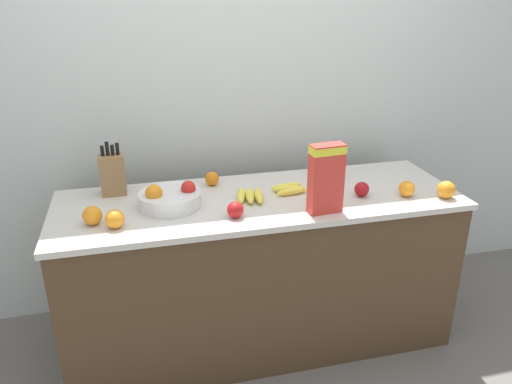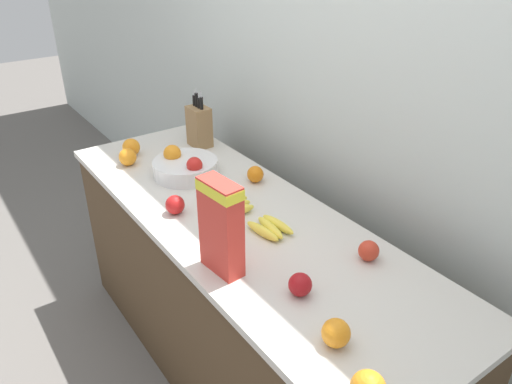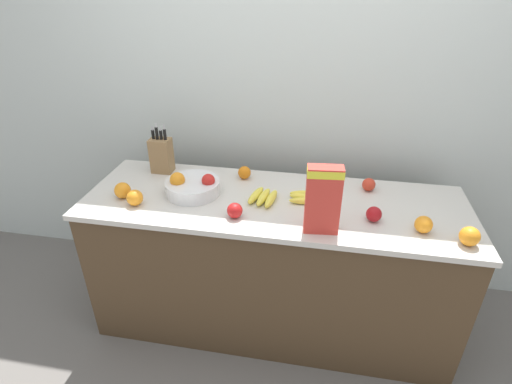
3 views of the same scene
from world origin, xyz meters
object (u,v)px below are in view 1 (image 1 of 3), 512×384
object	(u,v)px
knife_block	(113,174)
orange_by_cereal	(115,219)
banana_bunch_left	(250,196)
banana_bunch_right	(289,189)
apple_middle	(337,169)
orange_mid_right	(446,190)
orange_back_center	(92,215)
apple_front	(235,210)
apple_leftmost	(362,189)
cereal_box	(326,176)
orange_front_center	(407,189)
fruit_bowl	(170,199)
orange_mid_left	(212,179)

from	to	relation	value
knife_block	orange_by_cereal	size ratio (longest dim) A/B	3.59
banana_bunch_left	banana_bunch_right	xyz separation A→B (m)	(0.22, 0.04, -0.00)
apple_middle	orange_mid_right	bearing A→B (deg)	-46.76
orange_back_center	apple_front	bearing A→B (deg)	-7.41
banana_bunch_right	apple_front	world-z (taller)	apple_front
apple_leftmost	apple_front	distance (m)	0.68
cereal_box	apple_leftmost	distance (m)	0.32
banana_bunch_left	orange_back_center	distance (m)	0.76
orange_back_center	orange_front_center	bearing A→B (deg)	-1.80
banana_bunch_left	apple_middle	size ratio (longest dim) A/B	2.88
knife_block	apple_leftmost	xyz separation A→B (m)	(1.22, -0.34, -0.07)
cereal_box	banana_bunch_left	bearing A→B (deg)	138.45
orange_mid_right	fruit_bowl	bearing A→B (deg)	170.61
knife_block	fruit_bowl	bearing A→B (deg)	-41.39
apple_leftmost	knife_block	bearing A→B (deg)	164.64
knife_block	apple_front	bearing A→B (deg)	-37.90
orange_back_center	orange_mid_left	world-z (taller)	orange_back_center
apple_middle	fruit_bowl	bearing A→B (deg)	-167.60
orange_front_center	orange_mid_right	bearing A→B (deg)	-20.00
fruit_bowl	orange_back_center	distance (m)	0.37
orange_by_cereal	orange_mid_left	distance (m)	0.64
apple_middle	orange_by_cereal	world-z (taller)	orange_by_cereal
apple_leftmost	cereal_box	bearing A→B (deg)	-152.60
knife_block	cereal_box	world-z (taller)	cereal_box
orange_mid_right	orange_mid_left	bearing A→B (deg)	157.87
orange_back_center	banana_bunch_left	bearing A→B (deg)	7.88
fruit_bowl	apple_middle	distance (m)	0.97
cereal_box	orange_mid_left	world-z (taller)	cereal_box
fruit_bowl	orange_front_center	distance (m)	1.19
banana_bunch_left	apple_leftmost	distance (m)	0.57
apple_middle	apple_leftmost	distance (m)	0.31
knife_block	apple_front	distance (m)	0.70
apple_front	banana_bunch_left	bearing A→B (deg)	58.98
orange_by_cereal	orange_front_center	bearing A→B (deg)	0.46
apple_front	banana_bunch_right	bearing A→B (deg)	34.71
orange_mid_right	orange_front_center	bearing A→B (deg)	160.00
apple_leftmost	orange_front_center	world-z (taller)	orange_front_center
fruit_bowl	orange_front_center	size ratio (longest dim) A/B	3.64
apple_front	orange_mid_right	xyz separation A→B (m)	(1.08, -0.03, 0.01)
knife_block	orange_mid_right	size ratio (longest dim) A/B	3.43
fruit_bowl	orange_mid_right	size ratio (longest dim) A/B	3.36
fruit_bowl	orange_mid_left	distance (m)	0.33
orange_mid_right	apple_leftmost	bearing A→B (deg)	163.15
banana_bunch_left	apple_middle	xyz separation A→B (m)	(0.56, 0.22, 0.02)
fruit_bowl	orange_mid_left	bearing A→B (deg)	43.34
cereal_box	orange_mid_left	bearing A→B (deg)	129.53
orange_by_cereal	orange_front_center	xyz separation A→B (m)	(1.43, 0.01, -0.00)
knife_block	orange_mid_left	bearing A→B (deg)	-0.38
orange_by_cereal	cereal_box	bearing A→B (deg)	-3.76
fruit_bowl	banana_bunch_left	world-z (taller)	fruit_bowl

